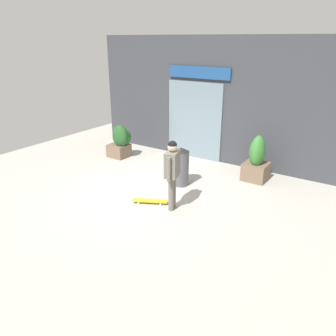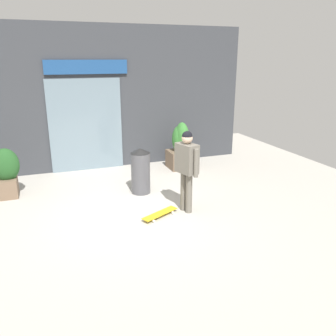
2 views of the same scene
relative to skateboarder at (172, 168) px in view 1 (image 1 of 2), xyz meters
The scene contains 7 objects.
ground_plane 1.44m from the skateboarder, 163.66° to the left, with size 12.00×12.00×0.00m, color #B2ADA3.
building_facade 3.87m from the skateboarder, 105.45° to the left, with size 8.18×0.31×3.81m.
skateboarder is the anchor object (origin of this frame).
skateboard 1.11m from the skateboarder, behind, with size 0.82×0.53×0.08m.
planter_box_left 2.91m from the skateboarder, 69.99° to the left, with size 0.65×0.66×1.30m.
planter_box_right 4.07m from the skateboarder, 148.07° to the left, with size 0.72×0.65×1.10m.
trash_bin 1.49m from the skateboarder, 113.80° to the left, with size 0.44×0.44×1.04m.
Camera 1 is at (4.85, -6.21, 3.71)m, focal length 36.45 mm.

